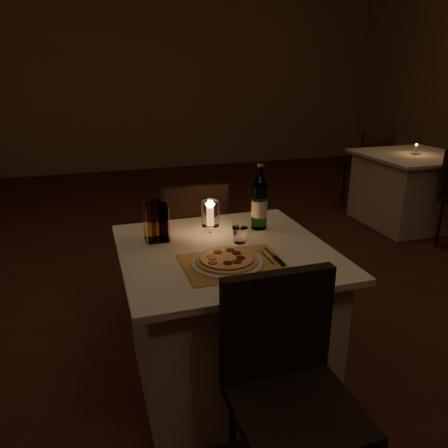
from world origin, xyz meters
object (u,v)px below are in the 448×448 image
object	(u,v)px
hurricane_candle	(210,215)
pizza	(227,259)
chair_far	(192,235)
main_table	(225,314)
neighbor_table_right	(410,189)
tumbler	(240,235)
plate	(227,263)
water_bottle	(259,203)
chair_near	(287,374)

from	to	relation	value
hurricane_candle	pizza	bearing A→B (deg)	-95.41
chair_far	pizza	bearing A→B (deg)	-93.22
chair_far	hurricane_candle	distance (m)	0.58
main_table	pizza	distance (m)	0.44
neighbor_table_right	tumbler	bearing A→B (deg)	-145.67
plate	hurricane_candle	world-z (taller)	hurricane_candle
water_bottle	neighbor_table_right	distance (m)	2.83
chair_near	pizza	xyz separation A→B (m)	(-0.05, 0.53, 0.22)
chair_far	neighbor_table_right	size ratio (longest dim) A/B	0.90
main_table	neighbor_table_right	size ratio (longest dim) A/B	1.00
neighbor_table_right	chair_far	bearing A→B (deg)	-158.01
chair_near	chair_far	xyz separation A→B (m)	(0.00, 1.43, 0.00)
main_table	hurricane_candle	world-z (taller)	hurricane_candle
chair_near	plate	bearing A→B (deg)	95.35
plate	water_bottle	xyz separation A→B (m)	(0.31, 0.40, 0.13)
chair_far	water_bottle	world-z (taller)	water_bottle
main_table	pizza	xyz separation A→B (m)	(-0.05, -0.18, 0.39)
chair_near	pizza	size ratio (longest dim) A/B	3.21
pizza	neighbor_table_right	bearing A→B (deg)	36.34
plate	water_bottle	world-z (taller)	water_bottle
tumbler	neighbor_table_right	xyz separation A→B (m)	(2.49, 1.70, -0.41)
chair_near	pizza	distance (m)	0.58
plate	hurricane_candle	size ratio (longest dim) A/B	1.79
pizza	hurricane_candle	bearing A→B (deg)	84.59
hurricane_candle	chair_far	bearing A→B (deg)	88.54
water_bottle	hurricane_candle	world-z (taller)	water_bottle
chair_near	neighbor_table_right	xyz separation A→B (m)	(2.58, 2.47, -0.18)
main_table	neighbor_table_right	world-z (taller)	same
main_table	chair_far	world-z (taller)	chair_far
chair_far	neighbor_table_right	world-z (taller)	chair_far
tumbler	water_bottle	xyz separation A→B (m)	(0.17, 0.16, 0.10)
main_table	plate	bearing A→B (deg)	-105.52
tumbler	chair_far	bearing A→B (deg)	98.20
neighbor_table_right	plate	bearing A→B (deg)	-143.66
chair_near	hurricane_candle	xyz separation A→B (m)	(-0.01, 0.93, 0.30)
chair_near	neighbor_table_right	distance (m)	3.58
plate	tumbler	world-z (taller)	tumbler
main_table	chair_far	distance (m)	0.74
main_table	neighbor_table_right	xyz separation A→B (m)	(2.58, 1.76, 0.00)
main_table	chair_far	size ratio (longest dim) A/B	1.11
pizza	water_bottle	size ratio (longest dim) A/B	0.79
tumbler	water_bottle	distance (m)	0.25
chair_near	water_bottle	xyz separation A→B (m)	(0.26, 0.93, 0.33)
pizza	water_bottle	bearing A→B (deg)	51.95
chair_near	tumbler	world-z (taller)	chair_near
chair_near	water_bottle	size ratio (longest dim) A/B	2.54
main_table	pizza	bearing A→B (deg)	-105.61
hurricane_candle	neighbor_table_right	bearing A→B (deg)	30.69
plate	tumbler	size ratio (longest dim) A/B	4.08
neighbor_table_right	water_bottle	bearing A→B (deg)	-146.47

